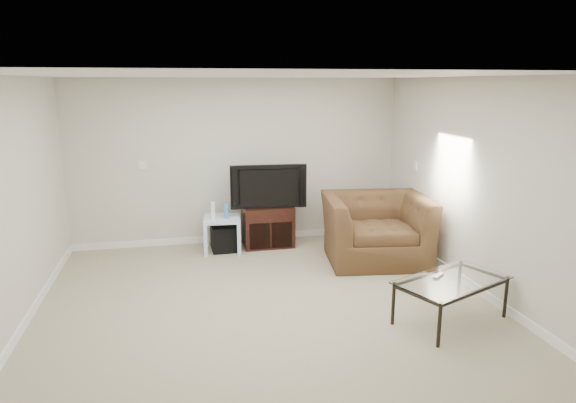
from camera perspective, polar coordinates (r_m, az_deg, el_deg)
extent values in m
plane|color=tan|center=(5.84, -2.34, -11.53)|extent=(5.00, 5.00, 0.00)
plane|color=white|center=(5.31, -2.60, 13.83)|extent=(5.00, 5.00, 0.00)
cube|color=silver|center=(7.87, -5.59, 4.41)|extent=(5.00, 0.02, 2.50)
cube|color=silver|center=(5.60, -28.58, -0.71)|extent=(0.02, 5.00, 2.50)
cube|color=silver|center=(6.35, 20.38, 1.55)|extent=(0.02, 5.00, 2.50)
cube|color=white|center=(7.82, -15.84, 3.92)|extent=(0.12, 0.02, 0.12)
cube|color=white|center=(7.71, 13.97, 3.90)|extent=(0.02, 0.09, 0.13)
cube|color=white|center=(7.66, 14.56, -3.49)|extent=(0.02, 0.08, 0.12)
cube|color=black|center=(7.71, -2.23, -1.29)|extent=(0.41, 0.29, 0.06)
imported|color=black|center=(7.62, -2.27, 1.84)|extent=(1.06, 0.27, 0.65)
cube|color=black|center=(7.66, -7.03, -4.09)|extent=(0.40, 0.40, 0.39)
cube|color=white|center=(7.51, -8.33, -0.98)|extent=(0.06, 0.17, 0.23)
cube|color=#337FCC|center=(7.51, -6.88, -1.06)|extent=(0.06, 0.15, 0.20)
imported|color=brown|center=(7.19, 9.79, -1.76)|extent=(1.51, 1.09, 1.22)
cube|color=#B2B2B7|center=(5.62, 16.36, -7.90)|extent=(0.17, 0.16, 0.02)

